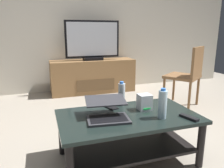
# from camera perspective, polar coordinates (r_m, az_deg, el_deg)

# --- Properties ---
(ground_plane) EXTENTS (7.68, 7.68, 0.00)m
(ground_plane) POSITION_cam_1_polar(r_m,az_deg,el_deg) (2.13, 4.00, -17.55)
(ground_plane) COLOR #9E9384
(back_wall) EXTENTS (6.40, 0.12, 2.80)m
(back_wall) POSITION_cam_1_polar(r_m,az_deg,el_deg) (4.22, -9.05, 17.58)
(back_wall) COLOR beige
(back_wall) RESTS_ON ground
(coffee_table) EXTENTS (1.16, 0.65, 0.42)m
(coffee_table) POSITION_cam_1_polar(r_m,az_deg,el_deg) (1.90, 4.17, -11.65)
(coffee_table) COLOR black
(coffee_table) RESTS_ON ground
(media_cabinet) EXTENTS (1.51, 0.43, 0.59)m
(media_cabinet) POSITION_cam_1_polar(r_m,az_deg,el_deg) (4.01, -4.98, 2.07)
(media_cabinet) COLOR olive
(media_cabinet) RESTS_ON ground
(television) EXTENTS (0.96, 0.20, 0.69)m
(television) POSITION_cam_1_polar(r_m,az_deg,el_deg) (3.91, -5.09, 11.06)
(television) COLOR black
(television) RESTS_ON media_cabinet
(dining_chair) EXTENTS (0.61, 0.61, 0.89)m
(dining_chair) POSITION_cam_1_polar(r_m,az_deg,el_deg) (3.35, 19.22, 2.66)
(dining_chair) COLOR brown
(dining_chair) RESTS_ON ground
(laptop) EXTENTS (0.37, 0.38, 0.15)m
(laptop) POSITION_cam_1_polar(r_m,az_deg,el_deg) (1.76, -1.30, -7.16)
(laptop) COLOR #333338
(laptop) RESTS_ON coffee_table
(router_box) EXTENTS (0.11, 0.11, 0.14)m
(router_box) POSITION_cam_1_polar(r_m,az_deg,el_deg) (1.96, 8.47, -4.69)
(router_box) COLOR silver
(router_box) RESTS_ON coffee_table
(water_bottle_near) EXTENTS (0.07, 0.07, 0.25)m
(water_bottle_near) POSITION_cam_1_polar(r_m,az_deg,el_deg) (1.79, 13.06, -5.15)
(water_bottle_near) COLOR silver
(water_bottle_near) RESTS_ON coffee_table
(water_bottle_far) EXTENTS (0.06, 0.06, 0.23)m
(water_bottle_far) POSITION_cam_1_polar(r_m,az_deg,el_deg) (2.05, 2.44, -2.65)
(water_bottle_far) COLOR silver
(water_bottle_far) RESTS_ON coffee_table
(cell_phone) EXTENTS (0.11, 0.16, 0.01)m
(cell_phone) POSITION_cam_1_polar(r_m,az_deg,el_deg) (2.01, -0.27, -6.09)
(cell_phone) COLOR black
(cell_phone) RESTS_ON coffee_table
(tv_remote) EXTENTS (0.09, 0.17, 0.02)m
(tv_remote) POSITION_cam_1_polar(r_m,az_deg,el_deg) (1.87, 19.46, -8.25)
(tv_remote) COLOR black
(tv_remote) RESTS_ON coffee_table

